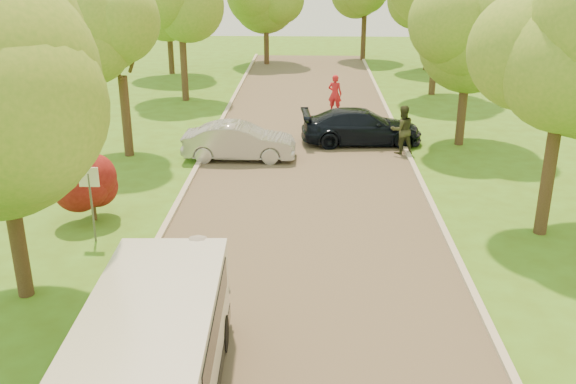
# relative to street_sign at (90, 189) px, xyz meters

# --- Properties ---
(ground) EXTENTS (100.00, 100.00, 0.00)m
(ground) POSITION_rel_street_sign_xyz_m (5.80, -4.00, -1.56)
(ground) COLOR #426A19
(ground) RESTS_ON ground
(road) EXTENTS (8.00, 60.00, 0.01)m
(road) POSITION_rel_street_sign_xyz_m (5.80, 4.00, -1.56)
(road) COLOR #4C4438
(road) RESTS_ON ground
(curb_left) EXTENTS (0.18, 60.00, 0.12)m
(curb_left) POSITION_rel_street_sign_xyz_m (1.75, 4.00, -1.50)
(curb_left) COLOR #B2AD9E
(curb_left) RESTS_ON ground
(curb_right) EXTENTS (0.18, 60.00, 0.12)m
(curb_right) POSITION_rel_street_sign_xyz_m (9.85, 4.00, -1.50)
(curb_right) COLOR #B2AD9E
(curb_right) RESTS_ON ground
(street_sign) EXTENTS (0.55, 0.06, 2.17)m
(street_sign) POSITION_rel_street_sign_xyz_m (0.00, 0.00, 0.00)
(street_sign) COLOR #59595E
(street_sign) RESTS_ON ground
(red_shrub) EXTENTS (1.70, 1.70, 1.95)m
(red_shrub) POSITION_rel_street_sign_xyz_m (-0.50, 1.50, -0.47)
(red_shrub) COLOR #382619
(red_shrub) RESTS_ON ground
(tree_l_mida) EXTENTS (4.71, 4.60, 7.39)m
(tree_l_mida) POSITION_rel_street_sign_xyz_m (-0.50, -3.00, 3.61)
(tree_l_mida) COLOR #382619
(tree_l_mida) RESTS_ON ground
(tree_l_midb) EXTENTS (4.30, 4.20, 6.62)m
(tree_l_midb) POSITION_rel_street_sign_xyz_m (-1.01, 8.00, 3.02)
(tree_l_midb) COLOR #382619
(tree_l_midb) RESTS_ON ground
(tree_r_midb) EXTENTS (4.51, 4.40, 7.01)m
(tree_r_midb) POSITION_rel_street_sign_xyz_m (12.40, 10.00, 3.32)
(tree_r_midb) COLOR #382619
(tree_r_midb) RESTS_ON ground
(minivan) EXTENTS (2.40, 5.65, 2.08)m
(minivan) POSITION_rel_street_sign_xyz_m (3.30, -6.87, -0.47)
(minivan) COLOR silver
(minivan) RESTS_ON ground
(silver_sedan) EXTENTS (4.33, 1.53, 1.42)m
(silver_sedan) POSITION_rel_street_sign_xyz_m (3.23, 7.64, -0.85)
(silver_sedan) COLOR #A0A0A4
(silver_sedan) RESTS_ON ground
(dark_sedan) EXTENTS (5.17, 2.45, 1.46)m
(dark_sedan) POSITION_rel_street_sign_xyz_m (8.10, 10.01, -0.84)
(dark_sedan) COLOR black
(dark_sedan) RESTS_ON ground
(longboard) EXTENTS (0.34, 1.03, 0.12)m
(longboard) POSITION_rel_street_sign_xyz_m (3.66, -4.18, -1.45)
(longboard) COLOR black
(longboard) RESTS_ON ground
(skateboarder) EXTENTS (1.32, 0.81, 1.99)m
(skateboarder) POSITION_rel_street_sign_xyz_m (3.66, -4.18, -0.44)
(skateboarder) COLOR gray
(skateboarder) RESTS_ON longboard
(person_striped) EXTENTS (0.79, 0.64, 1.90)m
(person_striped) POSITION_rel_street_sign_xyz_m (7.17, 15.46, -0.61)
(person_striped) COLOR #B31A25
(person_striped) RESTS_ON ground
(person_olive) EXTENTS (1.10, 0.95, 1.95)m
(person_olive) POSITION_rel_street_sign_xyz_m (9.60, 8.64, -0.59)
(person_olive) COLOR #313620
(person_olive) RESTS_ON ground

